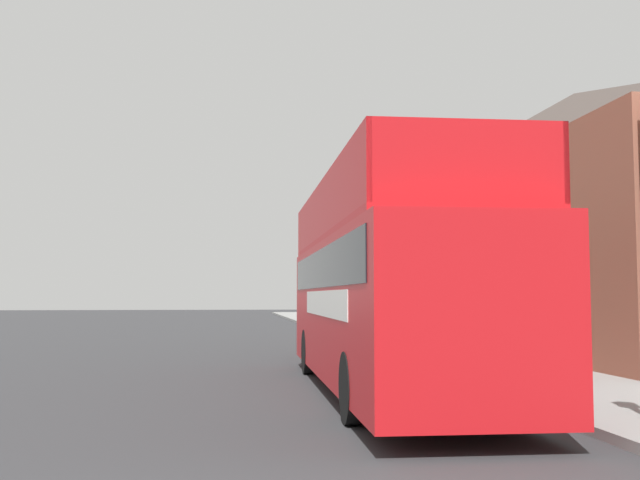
# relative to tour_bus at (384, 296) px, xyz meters

# --- Properties ---
(ground_plane) EXTENTS (144.00, 144.00, 0.00)m
(ground_plane) POSITION_rel_tour_bus_xyz_m (-3.34, 11.46, -1.80)
(ground_plane) COLOR #333335
(sidewalk) EXTENTS (3.39, 108.00, 0.14)m
(sidewalk) POSITION_rel_tour_bus_xyz_m (3.39, 8.46, -1.73)
(sidewalk) COLOR gray
(sidewalk) RESTS_ON ground_plane
(brick_terrace_rear) EXTENTS (6.00, 17.13, 8.30)m
(brick_terrace_rear) POSITION_rel_tour_bus_xyz_m (8.08, 8.53, 2.34)
(brick_terrace_rear) COLOR #935642
(brick_terrace_rear) RESTS_ON ground_plane
(tour_bus) EXTENTS (2.72, 11.44, 3.92)m
(tour_bus) POSITION_rel_tour_bus_xyz_m (0.00, 0.00, 0.00)
(tour_bus) COLOR red
(tour_bus) RESTS_ON ground_plane
(parked_car_ahead_of_bus) EXTENTS (1.80, 4.01, 1.52)m
(parked_car_ahead_of_bus) POSITION_rel_tour_bus_xyz_m (0.62, 7.81, -1.10)
(parked_car_ahead_of_bus) COLOR maroon
(parked_car_ahead_of_bus) RESTS_ON ground_plane
(lamp_post_second) EXTENTS (0.35, 0.35, 4.57)m
(lamp_post_second) POSITION_rel_tour_bus_xyz_m (2.25, 0.88, 1.50)
(lamp_post_second) COLOR black
(lamp_post_second) RESTS_ON sidewalk
(lamp_post_third) EXTENTS (0.35, 0.35, 5.00)m
(lamp_post_third) POSITION_rel_tour_bus_xyz_m (2.38, 7.91, 1.76)
(lamp_post_third) COLOR black
(lamp_post_third) RESTS_ON sidewalk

